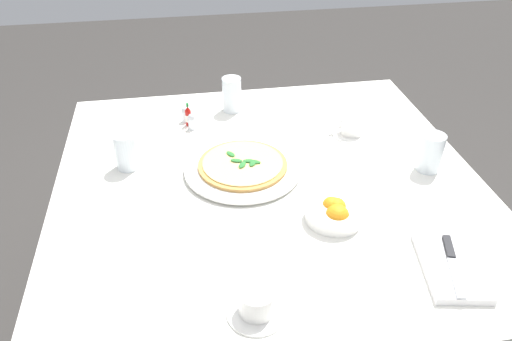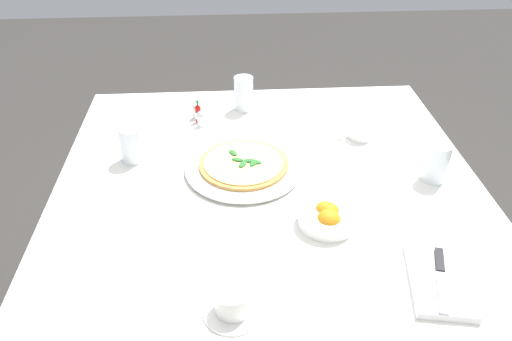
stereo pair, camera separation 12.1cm
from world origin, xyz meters
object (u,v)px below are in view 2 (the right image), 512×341
Objects in this scene: coffee_cup_back_corner at (360,132)px; salt_shaker at (201,119)px; pizza_plate at (244,167)px; water_glass_near_left at (436,164)px; water_glass_far_left at (132,146)px; hot_sauce_bottle at (198,113)px; pizza at (244,163)px; pepper_shaker at (196,112)px; water_glass_far_right at (244,96)px; coffee_cup_right_edge at (233,302)px; napkin_folded at (440,280)px; citrus_bowl at (327,217)px; dinner_knife at (441,276)px.

salt_shaker is at bearing -103.49° from coffee_cup_back_corner.
pizza_plate is at bearing -68.24° from coffee_cup_back_corner.
pizza_plate is at bearing -98.26° from water_glass_near_left.
water_glass_far_left is 0.30m from hot_sauce_bottle.
water_glass_near_left reaches higher than pizza.
salt_shaker is 1.00× the size of pepper_shaker.
coffee_cup_right_edge is at bearing -4.04° from water_glass_far_right.
water_glass_far_right reaches higher than coffee_cup_back_corner.
pizza is 0.37m from pepper_shaker.
pizza_plate is at bearing 174.93° from coffee_cup_right_edge.
coffee_cup_right_edge is at bearing 6.56° from hot_sauce_bottle.
coffee_cup_back_corner is 0.53m from salt_shaker.
napkin_folded is at bearing 35.63° from hot_sauce_bottle.
pizza is 2.34× the size of water_glass_far_left.
citrus_bowl is at bearing -124.44° from napkin_folded.
coffee_cup_right_edge is 0.47m from napkin_folded.
citrus_bowl reaches higher than pepper_shaker.
coffee_cup_right_edge is at bearing -53.06° from water_glass_near_left.
pizza reaches higher than pizza_plate.
water_glass_near_left reaches higher than coffee_cup_back_corner.
coffee_cup_back_corner is 0.28m from water_glass_near_left.
pizza_plate is at bearing 24.87° from hot_sauce_bottle.
dinner_knife is (0.00, -0.00, 0.01)m from napkin_folded.
coffee_cup_back_corner is 0.55m from hot_sauce_bottle.
water_glass_far_left is at bearing -45.51° from salt_shaker.
pizza is 0.34m from hot_sauce_bottle.
water_glass_far_left reaches higher than salt_shaker.
napkin_folded is 0.96m from hot_sauce_bottle.
pizza_plate is 0.55m from water_glass_near_left.
pizza_plate is 0.34m from hot_sauce_bottle.
water_glass_far_right reaches higher than citrus_bowl.
coffee_cup_right_edge is 0.36m from citrus_bowl.
water_glass_far_left is 0.75× the size of citrus_bowl.
dinner_knife is 0.99m from pepper_shaker.
pepper_shaker is (-0.03, -0.01, -0.01)m from hot_sauce_bottle.
napkin_folded is at bearing -180.00° from dinner_knife.
napkin_folded is 0.01m from dinner_knife.
coffee_cup_back_corner is 1.16× the size of water_glass_far_left.
water_glass_far_left reaches higher than coffee_cup_back_corner.
pepper_shaker is (-0.33, -0.15, 0.00)m from pizza.
citrus_bowl is 0.69m from pepper_shaker.
hot_sauce_bottle is 1.48× the size of salt_shaker.
coffee_cup_right_edge reaches higher than napkin_folded.
coffee_cup_back_corner reaches higher than pizza_plate.
salt_shaker is 0.06m from pepper_shaker.
dinner_knife is (0.48, 0.42, 0.01)m from pizza_plate.
pizza is 0.31m from salt_shaker.
water_glass_far_right is at bearing 177.36° from pizza.
hot_sauce_bottle reaches higher than dinner_knife.
salt_shaker reaches higher than pizza_plate.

